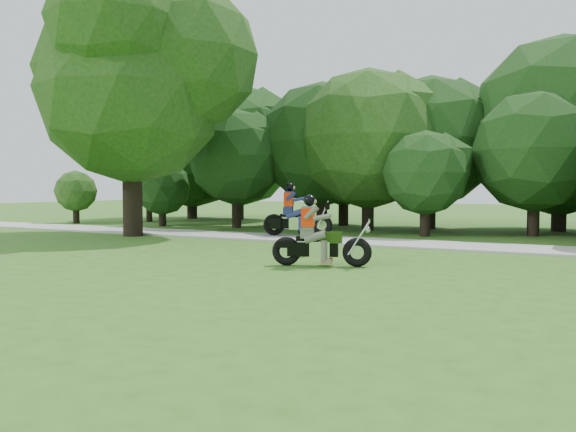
% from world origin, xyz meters
% --- Properties ---
extents(ground, '(100.00, 100.00, 0.00)m').
position_xyz_m(ground, '(0.00, 0.00, 0.00)').
color(ground, '#325D1A').
rests_on(ground, ground).
extents(walkway, '(60.00, 2.20, 0.06)m').
position_xyz_m(walkway, '(0.00, 8.00, 0.03)').
color(walkway, '#A3A39D').
rests_on(walkway, ground).
extents(tree_line, '(39.19, 11.15, 7.75)m').
position_xyz_m(tree_line, '(1.22, 14.68, 3.68)').
color(tree_line, black).
rests_on(tree_line, ground).
extents(big_tree_west, '(8.64, 6.56, 9.96)m').
position_xyz_m(big_tree_west, '(-10.54, 6.85, 5.76)').
color(big_tree_west, black).
rests_on(big_tree_west, ground).
extents(chopper_motorcycle, '(2.14, 1.06, 1.57)m').
position_xyz_m(chopper_motorcycle, '(-1.64, 2.61, 0.58)').
color(chopper_motorcycle, black).
rests_on(chopper_motorcycle, ground).
extents(touring_motorcycle, '(2.29, 1.34, 1.82)m').
position_xyz_m(touring_motorcycle, '(-5.23, 8.62, 0.72)').
color(touring_motorcycle, black).
rests_on(touring_motorcycle, walkway).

